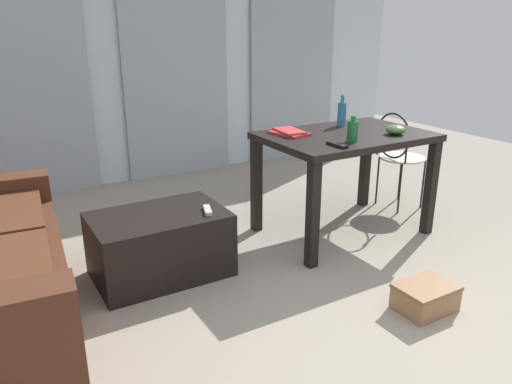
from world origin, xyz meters
The scene contains 14 objects.
ground_plane centered at (0.00, 1.44, 0.00)m, with size 8.82×8.82×0.00m, color gray.
wall_back centered at (0.00, 3.68, 1.22)m, with size 5.67×0.10×2.44m, color silver.
curtains centered at (0.00, 3.59, 1.03)m, with size 4.03×0.03×2.07m.
coffee_table centered at (-1.00, 1.53, 0.21)m, with size 0.84×0.56×0.42m.
craft_table centered at (0.47, 1.47, 0.67)m, with size 1.22×0.83×0.79m.
wire_chair centered at (1.22, 1.66, 0.53)m, with size 0.39×0.40×0.85m.
bottle_near centered at (0.33, 1.25, 0.86)m, with size 0.08×0.08×0.18m.
bottle_far centered at (0.63, 1.72, 0.89)m, with size 0.07×0.07×0.24m.
bowl centered at (0.76, 1.27, 0.82)m, with size 0.14×0.14×0.07m, color #477033.
book_stack centered at (0.09, 1.66, 0.80)m, with size 0.24×0.31×0.03m.
tv_remote_on_table centered at (0.16, 1.19, 0.80)m, with size 0.05×0.17×0.02m, color black.
scissors centered at (0.95, 1.45, 0.79)m, with size 0.06×0.11×0.00m.
tv_remote_primary centered at (-0.71, 1.40, 0.43)m, with size 0.04×0.15×0.02m, color #B7B7B2.
shoebox centered at (0.16, 0.35, 0.08)m, with size 0.33×0.25×0.16m.
Camera 1 is at (-1.94, -1.28, 1.57)m, focal length 34.60 mm.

